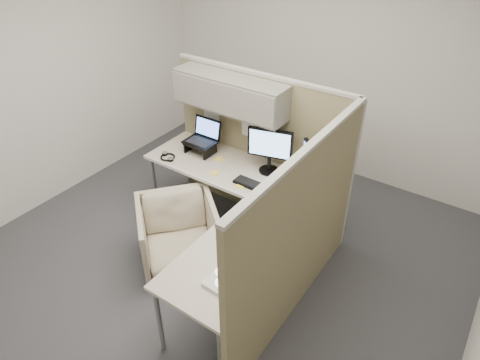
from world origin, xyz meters
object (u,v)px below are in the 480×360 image
Objects in this scene: office_chair at (178,232)px; keyboard at (254,185)px; desk at (235,202)px; monitor_left at (270,147)px.

keyboard reaches higher than office_chair.
office_chair is (-0.42, -0.34, -0.32)m from desk.
office_chair is 1.85× the size of keyboard.
monitor_left is (0.02, 0.56, 0.32)m from desk.
monitor_left is at bearing 87.70° from desk.
keyboard is at bearing 80.81° from desk.
desk is at bearing -9.94° from office_chair.
desk is 0.63m from office_chair.
office_chair is 1.58× the size of monitor_left.
desk is 2.72× the size of office_chair.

